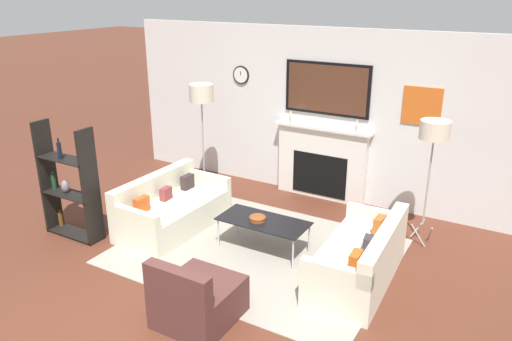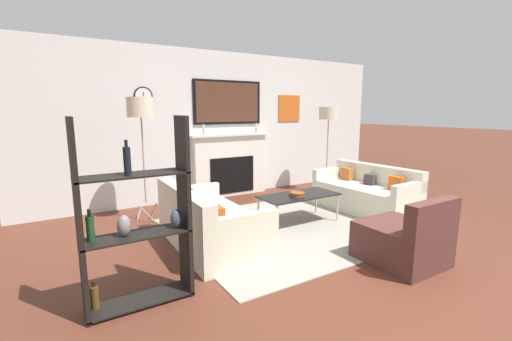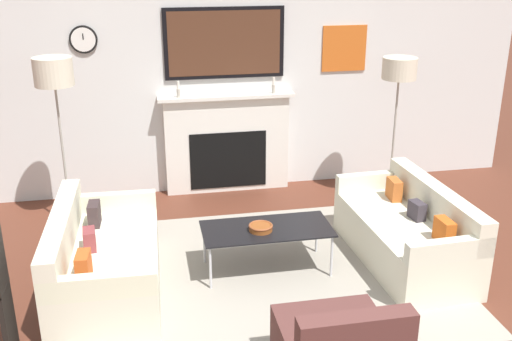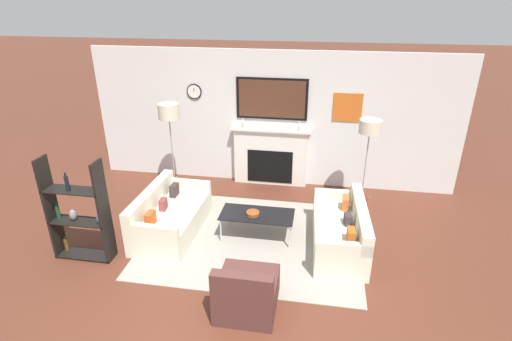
% 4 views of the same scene
% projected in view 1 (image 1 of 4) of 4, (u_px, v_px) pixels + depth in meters
% --- Properties ---
extents(fireplace_wall, '(7.30, 0.28, 2.70)m').
position_uv_depth(fireplace_wall, '(326.00, 123.00, 7.90)').
color(fireplace_wall, silver).
rests_on(fireplace_wall, ground_plane).
extents(area_rug, '(3.41, 2.66, 0.01)m').
position_uv_depth(area_rug, '(256.00, 251.00, 6.54)').
color(area_rug, gray).
rests_on(area_rug, ground_plane).
extents(couch_left, '(0.91, 1.67, 0.74)m').
position_uv_depth(couch_left, '(171.00, 210.00, 7.11)').
color(couch_left, beige).
rests_on(couch_left, ground_plane).
extents(couch_right, '(0.83, 1.68, 0.74)m').
position_uv_depth(couch_right, '(360.00, 260.00, 5.79)').
color(couch_right, beige).
rests_on(couch_right, ground_plane).
extents(armchair, '(0.74, 0.80, 0.76)m').
position_uv_depth(armchair, '(197.00, 300.00, 5.10)').
color(armchair, '#4F2C28').
rests_on(armchair, ground_plane).
extents(coffee_table, '(1.18, 0.55, 0.43)m').
position_uv_depth(coffee_table, '(263.00, 222.00, 6.44)').
color(coffee_table, black).
rests_on(coffee_table, ground_plane).
extents(decorative_bowl, '(0.22, 0.22, 0.06)m').
position_uv_depth(decorative_bowl, '(258.00, 218.00, 6.42)').
color(decorative_bowl, brown).
rests_on(decorative_bowl, coffee_table).
extents(floor_lamp_left, '(0.38, 0.38, 1.82)m').
position_uv_depth(floor_lamp_left, '(201.00, 95.00, 7.93)').
color(floor_lamp_left, '#9E998E').
rests_on(floor_lamp_left, ground_plane).
extents(floor_lamp_right, '(0.38, 0.38, 1.70)m').
position_uv_depth(floor_lamp_right, '(435.00, 132.00, 6.26)').
color(floor_lamp_right, '#9E998E').
rests_on(floor_lamp_right, ground_plane).
extents(shelf_unit, '(0.87, 0.28, 1.59)m').
position_uv_depth(shelf_unit, '(69.00, 186.00, 6.72)').
color(shelf_unit, black).
rests_on(shelf_unit, ground_plane).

